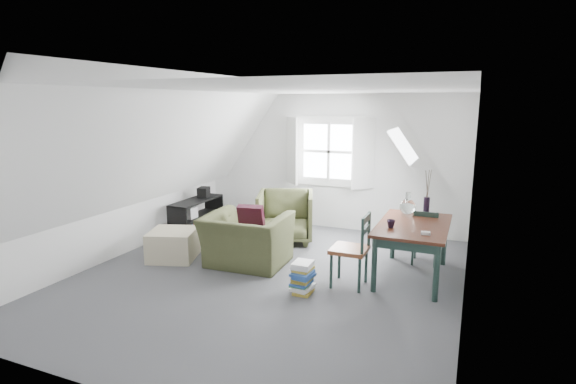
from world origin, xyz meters
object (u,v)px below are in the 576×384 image
at_px(dining_table, 413,231).
at_px(magazine_stack, 303,278).
at_px(armchair_far, 285,240).
at_px(ottoman, 173,245).
at_px(armchair_near, 247,264).
at_px(dining_chair_near, 352,249).
at_px(media_shelf, 196,218).
at_px(dining_chair_far, 426,236).

relative_size(dining_table, magazine_stack, 3.81).
bearing_deg(armchair_far, ottoman, -148.96).
bearing_deg(armchair_far, armchair_near, -112.55).
height_order(armchair_near, dining_chair_near, dining_chair_near).
distance_m(armchair_near, dining_table, 2.42).
distance_m(dining_table, media_shelf, 3.99).
distance_m(media_shelf, magazine_stack, 3.22).
distance_m(armchair_far, ottoman, 1.95).
height_order(ottoman, magazine_stack, ottoman).
xyz_separation_m(dining_table, dining_chair_near, (-0.67, -0.60, -0.15)).
height_order(dining_chair_far, dining_chair_near, dining_chair_near).
distance_m(ottoman, dining_chair_far, 3.78).
bearing_deg(ottoman, media_shelf, 109.82).
relative_size(armchair_near, dining_chair_near, 1.20).
bearing_deg(dining_chair_near, armchair_far, -148.76).
height_order(ottoman, dining_chair_far, dining_chair_far).
xyz_separation_m(dining_table, magazine_stack, (-1.18, -1.05, -0.45)).
bearing_deg(dining_table, dining_chair_far, 79.46).
relative_size(armchair_near, dining_chair_far, 1.40).
height_order(armchair_far, dining_table, dining_table).
distance_m(dining_chair_far, magazine_stack, 2.11).
xyz_separation_m(armchair_near, armchair_far, (0.06, 1.30, 0.00)).
relative_size(armchair_near, ottoman, 1.75).
height_order(dining_table, dining_chair_near, dining_chair_near).
bearing_deg(ottoman, armchair_near, 9.93).
distance_m(ottoman, media_shelf, 1.37).
xyz_separation_m(armchair_near, magazine_stack, (1.11, -0.62, 0.20)).
xyz_separation_m(armchair_near, dining_table, (2.29, 0.44, 0.65)).
relative_size(dining_chair_near, magazine_stack, 2.45).
height_order(dining_chair_far, media_shelf, dining_chair_far).
bearing_deg(magazine_stack, dining_chair_near, 41.68).
relative_size(dining_chair_far, dining_chair_near, 0.85).
height_order(dining_table, magazine_stack, dining_table).
bearing_deg(dining_chair_far, dining_table, 75.73).
height_order(armchair_far, dining_chair_far, dining_chair_far).
height_order(armchair_far, media_shelf, media_shelf).
xyz_separation_m(dining_chair_far, media_shelf, (-4.02, 0.04, -0.15)).
relative_size(armchair_far, dining_chair_near, 0.98).
distance_m(dining_chair_near, media_shelf, 3.48).
bearing_deg(armchair_near, media_shelf, -36.04).
height_order(ottoman, dining_chair_near, dining_chair_near).
relative_size(armchair_near, armchair_far, 1.22).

